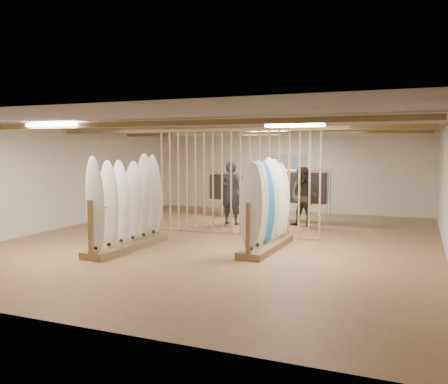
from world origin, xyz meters
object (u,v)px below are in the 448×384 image
at_px(rack_right, 267,220).
at_px(clothing_rack_b, 304,188).
at_px(shopper_a, 231,189).
at_px(shopper_b, 304,193).
at_px(clothing_rack_a, 227,187).
at_px(rack_left, 127,218).

distance_m(rack_right, clothing_rack_b, 4.24).
height_order(clothing_rack_b, shopper_a, shopper_a).
height_order(clothing_rack_b, shopper_b, shopper_b).
height_order(rack_right, clothing_rack_a, rack_right).
height_order(rack_right, clothing_rack_b, rack_right).
bearing_deg(clothing_rack_b, rack_right, -85.41).
distance_m(rack_left, clothing_rack_a, 5.84).
height_order(clothing_rack_a, clothing_rack_b, clothing_rack_b).
relative_size(clothing_rack_a, shopper_b, 0.76).
xyz_separation_m(rack_left, shopper_a, (0.89, 4.15, 0.37)).
height_order(rack_right, shopper_a, shopper_a).
bearing_deg(clothing_rack_b, rack_left, -114.52).
xyz_separation_m(rack_right, clothing_rack_a, (-2.85, 4.68, 0.29)).
height_order(rack_left, shopper_a, shopper_a).
bearing_deg(rack_right, clothing_rack_b, 93.08).
bearing_deg(rack_left, shopper_a, 80.05).
bearing_deg(clothing_rack_a, shopper_a, -41.67).
bearing_deg(shopper_b, shopper_a, -156.25).
height_order(rack_left, clothing_rack_a, rack_left).
bearing_deg(clothing_rack_b, shopper_a, -144.17).
xyz_separation_m(clothing_rack_b, shopper_a, (-1.89, -1.23, -0.00)).
xyz_separation_m(rack_right, shopper_a, (-2.02, 2.99, 0.40)).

